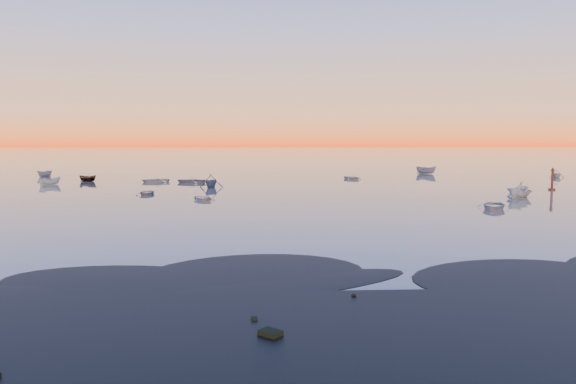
{
  "coord_description": "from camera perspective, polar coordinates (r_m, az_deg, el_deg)",
  "views": [
    {
      "loc": [
        -6.66,
        -27.31,
        6.8
      ],
      "look_at": [
        -3.96,
        28.0,
        1.52
      ],
      "focal_mm": 35.0,
      "sensor_mm": 36.0,
      "label": 1
    }
  ],
  "objects": [
    {
      "name": "ground",
      "position": [
        127.67,
        0.19,
        2.4
      ],
      "size": [
        600.0,
        600.0,
        0.0
      ],
      "primitive_type": "plane",
      "color": "#6D655B",
      "rests_on": "ground"
    },
    {
      "name": "mud_lobes",
      "position": [
        27.98,
        11.19,
        -8.7
      ],
      "size": [
        140.0,
        6.0,
        0.07
      ],
      "primitive_type": null,
      "color": "black",
      "rests_on": "ground"
    },
    {
      "name": "channel_marker",
      "position": [
        82.17,
        25.26,
        1.05
      ],
      "size": [
        0.88,
        0.88,
        3.14
      ],
      "color": "#48190F",
      "rests_on": "ground"
    },
    {
      "name": "moored_fleet",
      "position": [
        80.88,
        1.93,
        0.63
      ],
      "size": [
        124.0,
        58.0,
        1.2
      ],
      "primitive_type": null,
      "color": "silver",
      "rests_on": "ground"
    },
    {
      "name": "boat_near_center",
      "position": [
        69.76,
        22.33,
        -0.55
      ],
      "size": [
        3.66,
        3.87,
        1.3
      ],
      "primitive_type": "imported",
      "rotation": [
        0.0,
        0.0,
        2.29
      ],
      "color": "silver",
      "rests_on": "ground"
    },
    {
      "name": "boat_near_right",
      "position": [
        71.53,
        22.43,
        -0.42
      ],
      "size": [
        4.13,
        3.1,
        1.32
      ],
      "primitive_type": "imported",
      "rotation": [
        0.0,
        0.0,
        3.57
      ],
      "color": "silver",
      "rests_on": "ground"
    }
  ]
}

